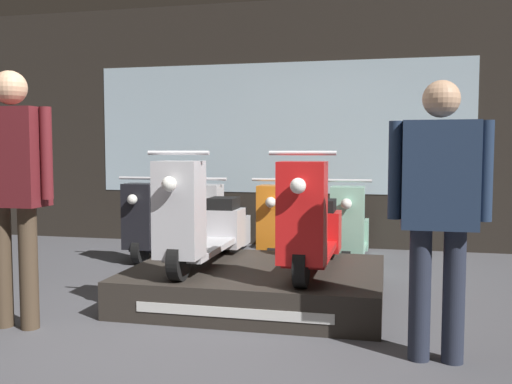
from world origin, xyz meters
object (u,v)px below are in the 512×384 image
scooter_display_left (201,223)px  scooter_backrow_1 (219,227)px  person_right_browsing (439,197)px  scooter_backrow_2 (283,229)px  person_left_browsing (13,175)px  scooter_display_right (311,226)px  scooter_backrow_3 (350,231)px  scooter_backrow_0 (159,225)px

scooter_display_left → scooter_backrow_1: bearing=102.2°
scooter_display_left → person_right_browsing: size_ratio=0.96×
scooter_backrow_1 → scooter_backrow_2: bearing=0.0°
scooter_display_left → person_right_browsing: 2.09m
scooter_display_left → scooter_backrow_2: size_ratio=1.00×
scooter_backrow_2 → person_left_browsing: size_ratio=0.88×
scooter_display_right → person_left_browsing: 2.26m
scooter_display_right → scooter_backrow_1: size_ratio=1.00×
scooter_backrow_2 → scooter_backrow_3: size_ratio=1.00×
person_left_browsing → person_right_browsing: 2.87m
person_left_browsing → scooter_backrow_2: bearing=63.3°
scooter_backrow_1 → scooter_backrow_3: 1.52m
scooter_display_right → scooter_backrow_0: scooter_display_right is taller
person_left_browsing → scooter_backrow_3: bearing=52.4°
scooter_backrow_2 → person_right_browsing: 3.24m
scooter_display_right → person_right_browsing: bearing=-48.1°
scooter_backrow_0 → scooter_display_right: bearing=-41.5°
scooter_display_left → scooter_display_right: 0.93m
scooter_backrow_3 → person_left_browsing: (-2.18, -2.83, 0.73)m
scooter_backrow_1 → person_left_browsing: size_ratio=0.88×
scooter_display_left → scooter_backrow_2: 1.90m
scooter_display_right → person_right_browsing: size_ratio=0.96×
scooter_display_right → scooter_backrow_2: (-0.56, 1.84, -0.29)m
scooter_backrow_1 → person_left_browsing: 2.99m
scooter_backrow_1 → scooter_backrow_2: same height
scooter_display_right → scooter_backrow_3: 1.87m
scooter_backrow_0 → scooter_backrow_3: bearing=0.0°
scooter_backrow_1 → person_right_browsing: (2.21, -2.83, 0.62)m
scooter_display_right → person_left_browsing: (-1.98, -0.99, 0.44)m
scooter_backrow_0 → scooter_backrow_1: 0.76m
scooter_display_right → scooter_backrow_2: 1.94m
scooter_display_right → scooter_backrow_0: size_ratio=1.00×
scooter_backrow_0 → scooter_backrow_3: same height
scooter_backrow_1 → person_left_browsing: person_left_browsing is taller
scooter_backrow_3 → scooter_display_right: bearing=-96.1°
scooter_display_left → person_left_browsing: bearing=-136.9°
scooter_display_right → scooter_backrow_0: (-2.08, 1.84, -0.29)m
scooter_display_left → scooter_backrow_0: bearing=122.2°
scooter_backrow_1 → scooter_display_right: bearing=-54.3°
person_left_browsing → scooter_backrow_1: bearing=76.8°
scooter_backrow_0 → person_right_browsing: bearing=-43.6°
scooter_display_left → person_left_browsing: (-1.06, -0.99, 0.44)m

